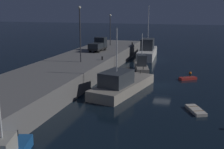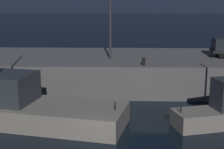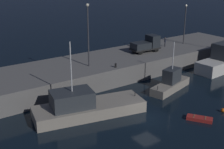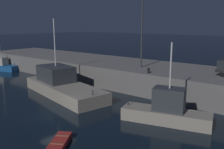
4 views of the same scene
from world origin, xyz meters
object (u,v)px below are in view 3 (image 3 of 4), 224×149
bollard_west (116,65)px  fishing_boat_orange (171,83)px  dinghy_orange_near (199,119)px  mooring_buoy_near (223,110)px  dockworker (165,41)px  bollard_central (212,46)px  lamp_post_east (185,21)px  fishing_boat_white (85,106)px  lamp_post_west (88,31)px  utility_truck (147,44)px

bollard_west → fishing_boat_orange: bearing=-47.5°
dinghy_orange_near → mooring_buoy_near: (3.88, -0.25, 0.05)m
dockworker → bollard_central: bearing=-40.4°
dinghy_orange_near → bollard_central: bearing=35.3°
mooring_buoy_near → dockworker: 21.40m
mooring_buoy_near → bollard_west: size_ratio=0.83×
dinghy_orange_near → dockworker: bearing=55.5°
dockworker → bollard_central: dockworker is taller
mooring_buoy_near → dockworker: size_ratio=0.31×
mooring_buoy_near → lamp_post_east: lamp_post_east is taller
bollard_west → mooring_buoy_near: bearing=-69.8°
fishing_boat_white → lamp_post_east: (26.94, 9.85, 5.82)m
fishing_boat_orange → bollard_west: 8.04m
fishing_boat_orange → bollard_central: bearing=18.9°
lamp_post_west → lamp_post_east: lamp_post_west is taller
lamp_post_east → utility_truck: (-9.32, -0.33, -2.94)m
fishing_boat_orange → dinghy_orange_near: bearing=-115.1°
fishing_boat_orange → lamp_post_west: size_ratio=0.87×
lamp_post_west → lamp_post_east: bearing=4.1°
fishing_boat_orange → bollard_west: (-5.27, 5.75, 1.97)m
dinghy_orange_near → lamp_post_west: bearing=103.8°
lamp_post_east → dockworker: size_ratio=4.45×
fishing_boat_orange → mooring_buoy_near: bearing=-90.1°
fishing_boat_white → dinghy_orange_near: size_ratio=4.59×
dockworker → lamp_post_west: bearing=-173.1°
lamp_post_west → lamp_post_east: (21.25, 1.53, -0.88)m
fishing_boat_orange → lamp_post_east: (13.25, 10.02, 5.89)m
lamp_post_west → lamp_post_east: 21.32m
dinghy_orange_near → lamp_post_west: size_ratio=0.33×
fishing_boat_orange → lamp_post_west: bearing=133.3°
fishing_boat_white → mooring_buoy_near: 16.25m
dinghy_orange_near → lamp_post_west: 18.90m
lamp_post_east → dinghy_orange_near: bearing=-133.1°
fishing_boat_orange → dockworker: (9.04, 10.53, 2.59)m
fishing_boat_white → lamp_post_west: lamp_post_west is taller
fishing_boat_white → utility_truck: size_ratio=2.56×
fishing_boat_orange → lamp_post_west: 13.48m
dinghy_orange_near → bollard_central: size_ratio=4.74×
fishing_boat_white → dockworker: fishing_boat_white is taller
fishing_boat_white → dockworker: (22.73, 10.37, 2.52)m
utility_truck → fishing_boat_orange: bearing=-112.1°
fishing_boat_white → lamp_post_west: (5.69, 8.32, 6.70)m
dinghy_orange_near → utility_truck: (7.82, 18.00, 3.80)m
dockworker → fishing_boat_white: bearing=-155.5°
dinghy_orange_near → lamp_post_east: (17.14, 18.33, 6.75)m
dockworker → dinghy_orange_near: bearing=-124.5°
lamp_post_west → dockworker: bearing=6.9°
dinghy_orange_near → lamp_post_west: lamp_post_west is taller
bollard_central → lamp_post_east: bearing=112.9°
bollard_west → bollard_central: (20.53, -0.51, 0.01)m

